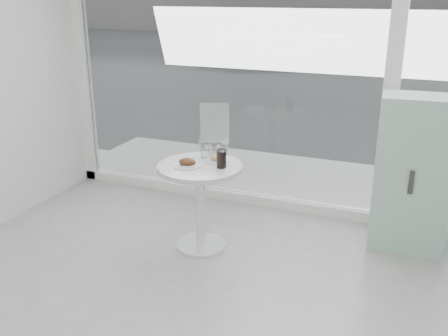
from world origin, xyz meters
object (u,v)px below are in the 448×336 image
at_px(cola_glass, 221,159).
at_px(water_tumbler_b, 216,151).
at_px(plate_donut, 218,159).
at_px(patio_chair, 215,133).
at_px(water_tumbler_a, 206,151).
at_px(main_table, 200,189).
at_px(mint_cabinet, 412,174).
at_px(plate_fritter, 188,163).
at_px(car_white, 283,38).

bearing_deg(cola_glass, water_tumbler_b, 121.61).
relative_size(plate_donut, cola_glass, 1.34).
height_order(patio_chair, water_tumbler_b, water_tumbler_b).
height_order(water_tumbler_a, water_tumbler_b, water_tumbler_b).
height_order(water_tumbler_b, cola_glass, cola_glass).
height_order(main_table, water_tumbler_b, water_tumbler_b).
relative_size(patio_chair, water_tumbler_a, 6.57).
xyz_separation_m(mint_cabinet, patio_chair, (-2.30, 1.07, -0.16)).
height_order(mint_cabinet, patio_chair, mint_cabinet).
bearing_deg(main_table, water_tumbler_a, 100.13).
height_order(mint_cabinet, water_tumbler_a, mint_cabinet).
relative_size(main_table, cola_glass, 4.87).
bearing_deg(plate_donut, plate_fritter, -130.45).
xyz_separation_m(mint_cabinet, car_white, (-4.31, 11.33, 0.09)).
bearing_deg(water_tumbler_a, plate_donut, -22.29).
distance_m(mint_cabinet, water_tumbler_a, 1.79).
distance_m(patio_chair, cola_glass, 1.99).
distance_m(main_table, patio_chair, 1.90).
height_order(car_white, water_tumbler_a, car_white).
xyz_separation_m(patio_chair, cola_glass, (0.82, -1.78, 0.33)).
height_order(main_table, plate_fritter, plate_fritter).
xyz_separation_m(water_tumbler_a, cola_glass, (0.23, -0.20, 0.02)).
bearing_deg(patio_chair, water_tumbler_b, -86.40).
distance_m(water_tumbler_b, cola_glass, 0.27).
bearing_deg(cola_glass, mint_cabinet, 25.64).
relative_size(car_white, water_tumbler_b, 34.99).
xyz_separation_m(plate_fritter, water_tumbler_a, (0.05, 0.27, 0.03)).
distance_m(plate_donut, water_tumbler_a, 0.15).
bearing_deg(patio_chair, mint_cabinet, -45.07).
bearing_deg(cola_glass, car_white, 103.24).
bearing_deg(patio_chair, water_tumbler_a, -89.55).
bearing_deg(main_table, plate_donut, 56.88).
bearing_deg(water_tumbler_a, mint_cabinet, 16.58).
xyz_separation_m(main_table, water_tumbler_b, (0.05, 0.24, 0.28)).
height_order(main_table, plate_donut, plate_donut).
bearing_deg(patio_chair, cola_glass, -85.30).
height_order(car_white, plate_donut, car_white).
height_order(car_white, plate_fritter, car_white).
xyz_separation_m(main_table, water_tumbler_a, (-0.04, 0.21, 0.27)).
xyz_separation_m(car_white, cola_glass, (2.83, -12.04, 0.08)).
xyz_separation_m(car_white, plate_fritter, (2.55, -12.11, 0.03)).
xyz_separation_m(patio_chair, plate_donut, (0.73, -1.64, 0.27)).
distance_m(water_tumbler_a, water_tumbler_b, 0.09).
xyz_separation_m(patio_chair, water_tumbler_a, (0.59, -1.58, 0.31)).
distance_m(plate_donut, water_tumbler_b, 0.11).
height_order(patio_chair, plate_fritter, patio_chair).
height_order(patio_chair, water_tumbler_a, water_tumbler_a).
bearing_deg(patio_chair, plate_fritter, -93.67).
relative_size(plate_fritter, cola_glass, 1.45).
distance_m(main_table, car_white, 12.34).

